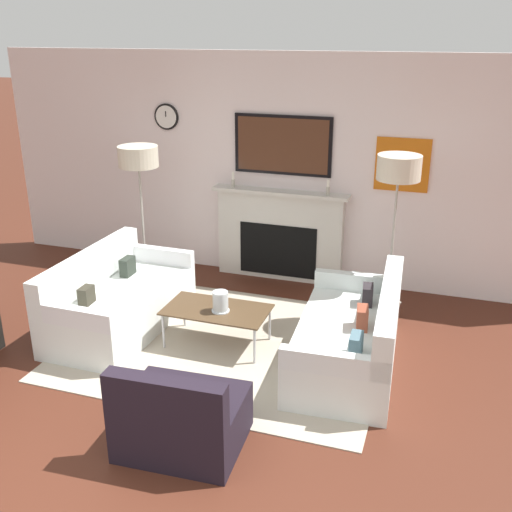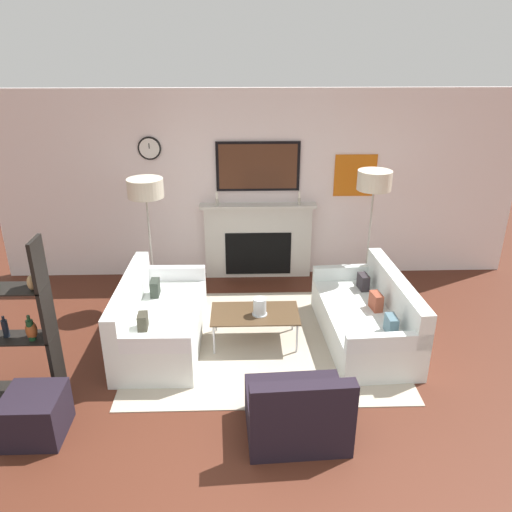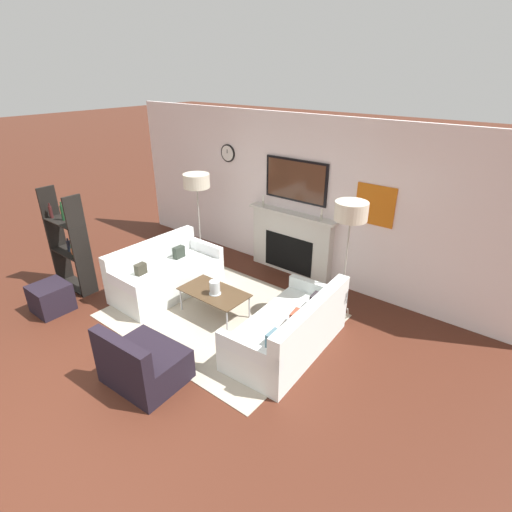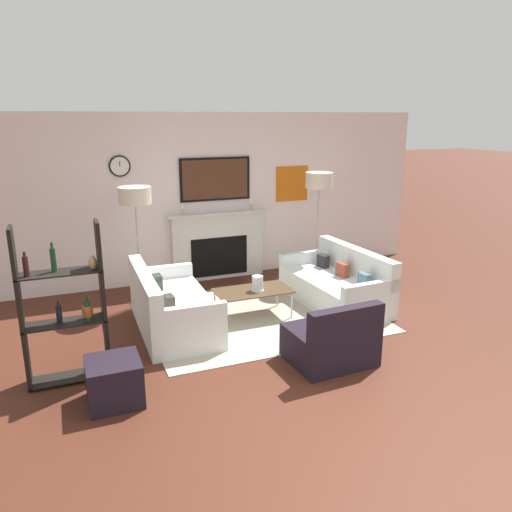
% 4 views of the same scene
% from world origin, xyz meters
% --- Properties ---
extents(fireplace_wall, '(7.48, 0.28, 2.70)m').
position_xyz_m(fireplace_wall, '(0.00, 4.38, 1.23)').
color(fireplace_wall, silver).
rests_on(fireplace_wall, ground_plane).
extents(area_rug, '(3.04, 2.42, 0.01)m').
position_xyz_m(area_rug, '(0.00, 2.46, 0.01)').
color(area_rug, '#ADA18E').
rests_on(area_rug, ground_plane).
extents(couch_left, '(0.90, 1.75, 0.80)m').
position_xyz_m(couch_left, '(-1.22, 2.46, 0.28)').
color(couch_left, white).
rests_on(couch_left, ground_plane).
extents(couch_right, '(0.97, 1.80, 0.80)m').
position_xyz_m(couch_right, '(1.22, 2.46, 0.27)').
color(couch_right, white).
rests_on(couch_right, ground_plane).
extents(armchair, '(0.91, 0.77, 0.74)m').
position_xyz_m(armchair, '(0.23, 0.91, 0.25)').
color(armchair, black).
rests_on(armchair, ground_plane).
extents(coffee_table, '(1.01, 0.56, 0.39)m').
position_xyz_m(coffee_table, '(-0.10, 2.44, 0.36)').
color(coffee_table, '#4C3823').
rests_on(coffee_table, ground_plane).
extents(hurricane_candle, '(0.17, 0.17, 0.20)m').
position_xyz_m(hurricane_candle, '(-0.05, 2.41, 0.48)').
color(hurricane_candle, silver).
rests_on(hurricane_candle, coffee_table).
extents(floor_lamp_left, '(0.45, 0.45, 1.72)m').
position_xyz_m(floor_lamp_left, '(-1.43, 3.47, 1.57)').
color(floor_lamp_left, '#9E998E').
rests_on(floor_lamp_left, ground_plane).
extents(floor_lamp_right, '(0.43, 0.43, 1.80)m').
position_xyz_m(floor_lamp_right, '(1.43, 3.47, 1.64)').
color(floor_lamp_right, '#9E998E').
rests_on(floor_lamp_right, ground_plane).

